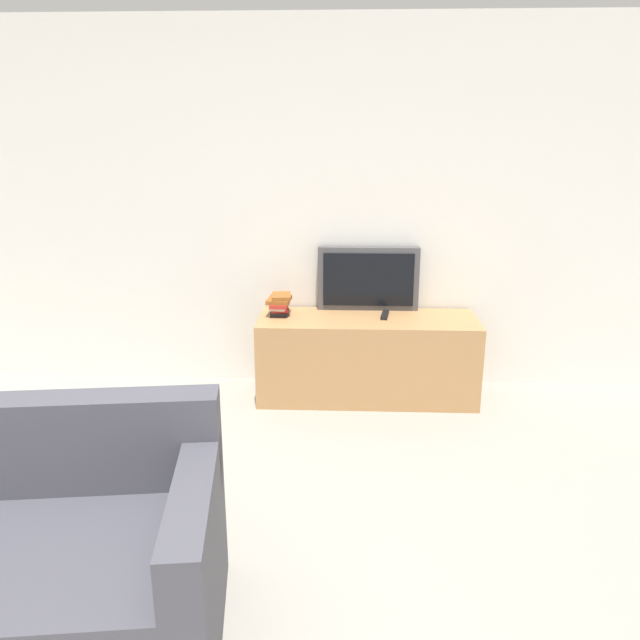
# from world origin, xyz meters

# --- Properties ---
(wall_back) EXTENTS (9.00, 0.06, 2.60)m
(wall_back) POSITION_xyz_m (0.00, 3.03, 1.30)
(wall_back) COLOR white
(wall_back) RESTS_ON ground_plane
(tv_stand) EXTENTS (1.53, 0.54, 0.59)m
(tv_stand) POSITION_xyz_m (0.88, 2.71, 0.29)
(tv_stand) COLOR tan
(tv_stand) RESTS_ON ground_plane
(television) EXTENTS (0.73, 0.09, 0.46)m
(television) POSITION_xyz_m (0.88, 2.94, 0.82)
(television) COLOR #4C4C51
(television) RESTS_ON tv_stand
(book_stack) EXTENTS (0.17, 0.23, 0.15)m
(book_stack) POSITION_xyz_m (0.26, 2.76, 0.67)
(book_stack) COLOR black
(book_stack) RESTS_ON tv_stand
(remote_on_stand) EXTENTS (0.07, 0.19, 0.02)m
(remote_on_stand) POSITION_xyz_m (1.00, 2.75, 0.60)
(remote_on_stand) COLOR black
(remote_on_stand) RESTS_ON tv_stand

